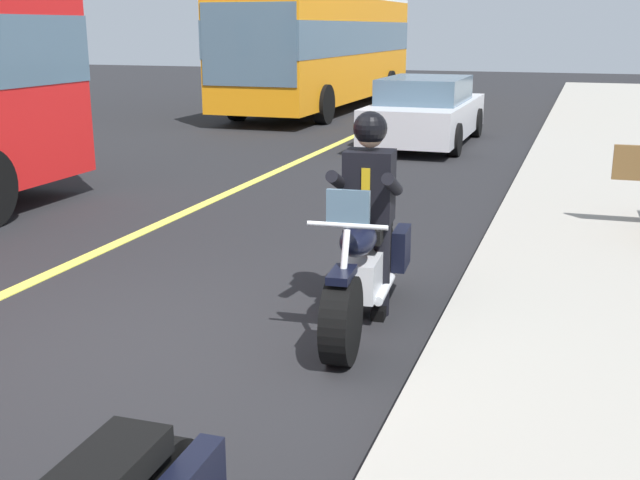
# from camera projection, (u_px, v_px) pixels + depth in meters

# --- Properties ---
(ground_plane) EXTENTS (80.00, 80.00, 0.00)m
(ground_plane) POSITION_uv_depth(u_px,v_px,m) (162.00, 347.00, 6.02)
(ground_plane) COLOR black
(motorcycle_main) EXTENTS (2.22, 0.71, 1.26)m
(motorcycle_main) POSITION_uv_depth(u_px,v_px,m) (364.00, 270.00, 6.42)
(motorcycle_main) COLOR black
(motorcycle_main) RESTS_ON ground_plane
(rider_main) EXTENTS (0.65, 0.59, 1.74)m
(rider_main) POSITION_uv_depth(u_px,v_px,m) (369.00, 197.00, 6.44)
(rider_main) COLOR black
(rider_main) RESTS_ON ground_plane
(bus_far) EXTENTS (11.05, 2.70, 3.30)m
(bus_far) POSITION_uv_depth(u_px,v_px,m) (324.00, 45.00, 23.00)
(bus_far) COLOR orange
(bus_far) RESTS_ON ground_plane
(car_dark) EXTENTS (4.60, 1.92, 1.40)m
(car_dark) POSITION_uv_depth(u_px,v_px,m) (426.00, 111.00, 16.25)
(car_dark) COLOR silver
(car_dark) RESTS_ON ground_plane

